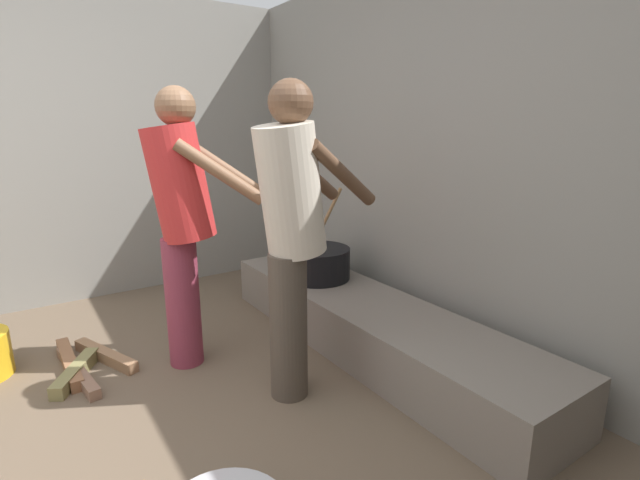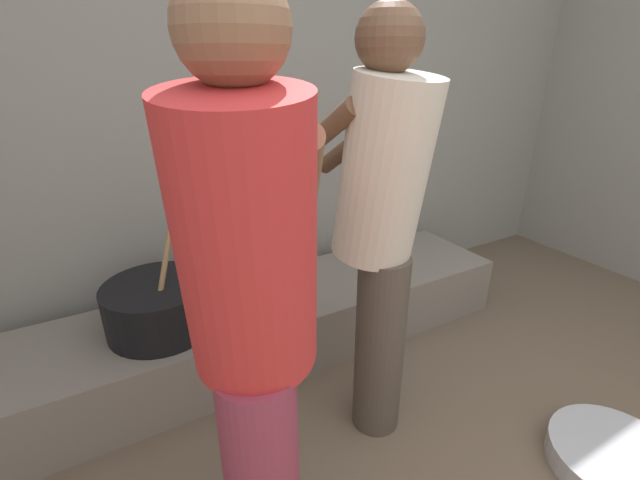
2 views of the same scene
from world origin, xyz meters
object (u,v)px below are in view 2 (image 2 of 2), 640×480
(cooking_pot_main, at_px, (159,306))
(metal_mixing_bowl, at_px, (615,459))
(cook_in_cream_shirt, at_px, (381,217))
(cook_in_red_shirt, at_px, (252,311))

(cooking_pot_main, distance_m, metal_mixing_bowl, 1.96)
(cook_in_cream_shirt, bearing_deg, cook_in_red_shirt, -151.02)
(cooking_pot_main, distance_m, cook_in_red_shirt, 1.11)
(cook_in_red_shirt, bearing_deg, cook_in_cream_shirt, 28.98)
(cook_in_cream_shirt, distance_m, metal_mixing_bowl, 1.31)
(cook_in_red_shirt, distance_m, cook_in_cream_shirt, 0.72)
(cook_in_cream_shirt, relative_size, metal_mixing_bowl, 3.42)
(cooking_pot_main, height_order, cook_in_cream_shirt, cook_in_cream_shirt)
(cook_in_red_shirt, relative_size, cook_in_cream_shirt, 1.00)
(metal_mixing_bowl, bearing_deg, cook_in_red_shirt, 165.40)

